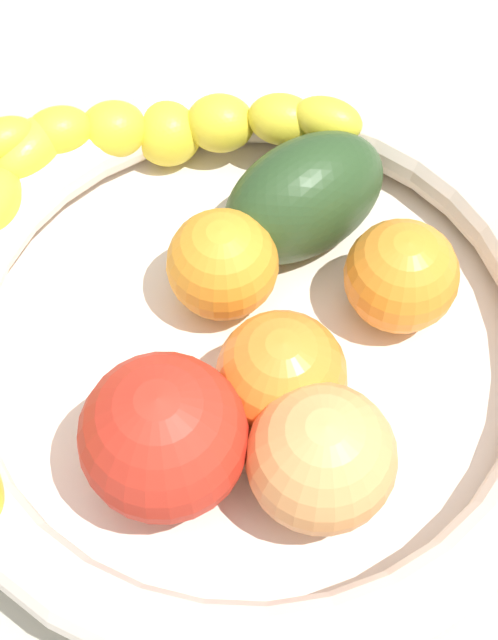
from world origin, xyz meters
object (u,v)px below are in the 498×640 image
(orange_mid_left, at_px, (401,276))
(tomato_red, at_px, (164,437))
(peach_blush, at_px, (321,458))
(orange_mid_right, at_px, (281,376))
(fruit_bowl, at_px, (249,345))
(banana_draped_right, at_px, (167,129))
(orange_front, at_px, (223,264))
(avocado_dark, at_px, (304,198))

(orange_mid_left, relative_size, tomato_red, 0.76)
(tomato_red, height_order, peach_blush, tomato_red)
(orange_mid_left, distance_m, orange_mid_right, 0.08)
(fruit_bowl, height_order, peach_blush, peach_blush)
(banana_draped_right, xyz_separation_m, orange_mid_right, (0.08, -0.14, 0.00))
(orange_mid_left, bearing_deg, banana_draped_right, 149.39)
(orange_front, distance_m, tomato_red, 0.10)
(orange_mid_left, height_order, orange_mid_right, orange_mid_right)
(tomato_red, distance_m, peach_blush, 0.07)
(fruit_bowl, bearing_deg, orange_mid_right, -55.51)
(fruit_bowl, height_order, orange_front, orange_front)
(orange_front, distance_m, avocado_dark, 0.06)
(orange_mid_left, distance_m, peach_blush, 0.11)
(orange_mid_left, bearing_deg, avocado_dark, 141.65)
(fruit_bowl, height_order, banana_draped_right, banana_draped_right)
(orange_mid_right, bearing_deg, peach_blush, -60.37)
(orange_mid_left, distance_m, tomato_red, 0.14)
(banana_draped_right, distance_m, peach_blush, 0.20)
(orange_mid_left, relative_size, orange_mid_right, 0.93)
(tomato_red, xyz_separation_m, peach_blush, (0.07, 0.00, -0.00))
(avocado_dark, bearing_deg, orange_mid_right, -89.26)
(orange_mid_right, bearing_deg, avocado_dark, 90.74)
(avocado_dark, bearing_deg, fruit_bowl, -102.59)
(fruit_bowl, distance_m, orange_mid_right, 0.04)
(fruit_bowl, bearing_deg, avocado_dark, 77.41)
(peach_blush, bearing_deg, banana_draped_right, 119.48)
(banana_draped_right, relative_size, tomato_red, 2.79)
(orange_mid_left, relative_size, peach_blush, 0.85)
(fruit_bowl, bearing_deg, banana_draped_right, 118.14)
(orange_mid_right, xyz_separation_m, peach_blush, (0.02, -0.04, 0.00))
(banana_draped_right, xyz_separation_m, orange_mid_left, (0.13, -0.08, -0.00))
(orange_mid_right, bearing_deg, orange_front, 121.79)
(orange_mid_right, relative_size, avocado_dark, 0.65)
(peach_blush, bearing_deg, fruit_bowl, 121.70)
(orange_front, relative_size, avocado_dark, 0.60)
(orange_front, bearing_deg, peach_blush, -59.06)
(orange_mid_left, xyz_separation_m, tomato_red, (-0.10, -0.10, 0.01))
(orange_front, xyz_separation_m, tomato_red, (-0.01, -0.10, 0.01))
(tomato_red, bearing_deg, fruit_bowl, 68.01)
(orange_mid_left, xyz_separation_m, peach_blush, (-0.03, -0.10, 0.00))
(banana_draped_right, bearing_deg, orange_mid_right, -60.57)
(orange_front, xyz_separation_m, orange_mid_left, (0.09, 0.01, 0.00))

